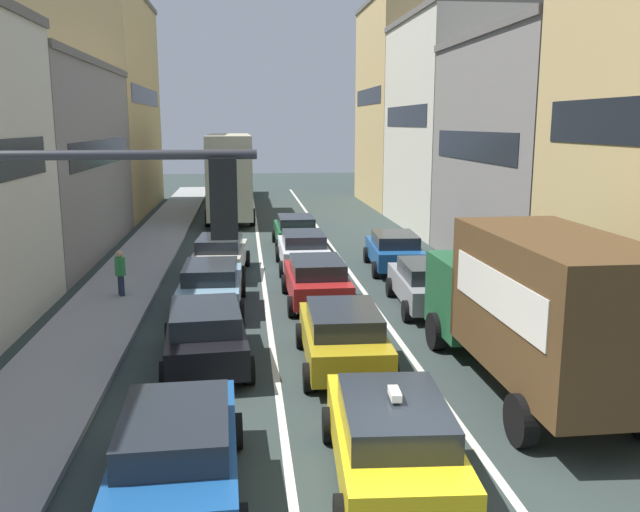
{
  "coord_description": "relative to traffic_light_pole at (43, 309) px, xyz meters",
  "views": [
    {
      "loc": [
        -2.34,
        -8.56,
        5.71
      ],
      "look_at": [
        0.0,
        12.0,
        1.6
      ],
      "focal_mm": 37.5,
      "sensor_mm": 36.0,
      "label": 1
    }
  ],
  "objects": [
    {
      "name": "traffic_light_pole",
      "position": [
        0.0,
        0.0,
        0.0
      ],
      "size": [
        3.58,
        0.38,
        5.5
      ],
      "color": "#2D2D33",
      "rests_on": "ground"
    },
    {
      "name": "hatchback_centre_lane_third",
      "position": [
        4.36,
        13.72,
        -3.02
      ],
      "size": [
        2.08,
        4.31,
        1.49
      ],
      "rotation": [
        0.0,
        0.0,
        1.58
      ],
      "color": "#A51E1E",
      "rests_on": "ground"
    },
    {
      "name": "bus_far_queue_secondary",
      "position": [
        1.04,
        45.02,
        -2.06
      ],
      "size": [
        3.16,
        10.6,
        2.9
      ],
      "rotation": [
        0.0,
        0.0,
        1.53
      ],
      "color": "#1E6033",
      "rests_on": "ground"
    },
    {
      "name": "sedan_centre_lane_fifth",
      "position": [
        4.47,
        23.78,
        -3.02
      ],
      "size": [
        2.08,
        4.31,
        1.49
      ],
      "rotation": [
        0.0,
        0.0,
        1.58
      ],
      "color": "#19592D",
      "rests_on": "ground"
    },
    {
      "name": "sedan_right_lane_behind_truck",
      "position": [
        7.76,
        12.8,
        -3.02
      ],
      "size": [
        2.24,
        4.38,
        1.49
      ],
      "rotation": [
        0.0,
        0.0,
        1.52
      ],
      "color": "gray",
      "rests_on": "ground"
    },
    {
      "name": "sedan_centre_lane_second",
      "position": [
        4.36,
        7.98,
        -3.02
      ],
      "size": [
        2.15,
        4.35,
        1.49
      ],
      "rotation": [
        0.0,
        0.0,
        1.54
      ],
      "color": "#B29319",
      "rests_on": "ground"
    },
    {
      "name": "sedan_left_lane_front",
      "position": [
        1.0,
        2.63,
        -3.02
      ],
      "size": [
        2.16,
        4.35,
        1.49
      ],
      "rotation": [
        0.0,
        0.0,
        1.6
      ],
      "color": "#194C8C",
      "rests_on": "ground"
    },
    {
      "name": "coupe_centre_lane_fourth",
      "position": [
        4.4,
        19.01,
        -3.02
      ],
      "size": [
        2.07,
        4.31,
        1.49
      ],
      "rotation": [
        0.0,
        0.0,
        1.57
      ],
      "color": "silver",
      "rests_on": "ground"
    },
    {
      "name": "removalist_box_truck",
      "position": [
        8.15,
        6.03,
        -1.84
      ],
      "size": [
        2.75,
        7.72,
        3.58
      ],
      "rotation": [
        0.0,
        0.0,
        1.58
      ],
      "color": "#1E5933",
      "rests_on": "ground"
    },
    {
      "name": "wagon_left_lane_second",
      "position": [
        1.12,
        8.5,
        -3.02
      ],
      "size": [
        2.3,
        4.41,
        1.49
      ],
      "rotation": [
        0.0,
        0.0,
        1.64
      ],
      "color": "black",
      "rests_on": "ground"
    },
    {
      "name": "sidewalk_left",
      "position": [
        -2.25,
        21.56,
        -3.75
      ],
      "size": [
        2.6,
        64.0,
        0.14
      ],
      "primitive_type": "cube",
      "color": "#989898",
      "rests_on": "ground"
    },
    {
      "name": "pedestrian_near_kerb",
      "position": [
        -1.98,
        14.96,
        -2.87
      ],
      "size": [
        0.34,
        0.5,
        1.66
      ],
      "rotation": [
        0.0,
        0.0,
        3.59
      ],
      "color": "#262D47",
      "rests_on": "ground"
    },
    {
      "name": "bus_mid_queue_primary",
      "position": [
        1.25,
        33.82,
        -0.99
      ],
      "size": [
        2.92,
        10.54,
        5.06
      ],
      "rotation": [
        0.0,
        0.0,
        1.59
      ],
      "color": "#BFB793",
      "rests_on": "ground"
    },
    {
      "name": "wagon_right_lane_far",
      "position": [
        7.96,
        18.44,
        -3.02
      ],
      "size": [
        2.3,
        4.41,
        1.49
      ],
      "rotation": [
        0.0,
        0.0,
        1.5
      ],
      "color": "#194C8C",
      "rests_on": "ground"
    },
    {
      "name": "sedan_left_lane_third",
      "position": [
        1.03,
        13.39,
        -3.02
      ],
      "size": [
        2.12,
        4.33,
        1.49
      ],
      "rotation": [
        0.0,
        0.0,
        1.55
      ],
      "color": "#759EB7",
      "rests_on": "ground"
    },
    {
      "name": "sedan_left_lane_fourth",
      "position": [
        1.15,
        18.35,
        -3.02
      ],
      "size": [
        2.29,
        4.41,
        1.49
      ],
      "rotation": [
        0.0,
        0.0,
        1.5
      ],
      "color": "beige",
      "rests_on": "ground"
    },
    {
      "name": "building_row_right",
      "position": [
        14.35,
        25.0,
        1.99
      ],
      "size": [
        7.2,
        43.9,
        14.01
      ],
      "rotation": [
        0.0,
        0.0,
        -1.57
      ],
      "color": "tan",
      "rests_on": "ground"
    },
    {
      "name": "taxi_centre_lane_front",
      "position": [
        4.37,
        2.68,
        -3.02
      ],
      "size": [
        2.28,
        4.4,
        1.66
      ],
      "rotation": [
        0.0,
        0.0,
        1.51
      ],
      "color": "yellow",
      "rests_on": "ground"
    },
    {
      "name": "lane_stripe_left",
      "position": [
        2.75,
        21.56,
        -3.81
      ],
      "size": [
        0.16,
        60.0,
        0.01
      ],
      "primitive_type": "cube",
      "color": "silver",
      "rests_on": "ground"
    },
    {
      "name": "lane_stripe_right",
      "position": [
        6.15,
        21.56,
        -3.81
      ],
      "size": [
        0.16,
        60.0,
        0.01
      ],
      "primitive_type": "cube",
      "color": "silver",
      "rests_on": "ground"
    },
    {
      "name": "building_row_left",
      "position": [
        -7.55,
        25.82,
        1.67
      ],
      "size": [
        7.2,
        43.9,
        13.8
      ],
      "rotation": [
        0.0,
        0.0,
        1.57
      ],
      "color": "beige",
      "rests_on": "ground"
    }
  ]
}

